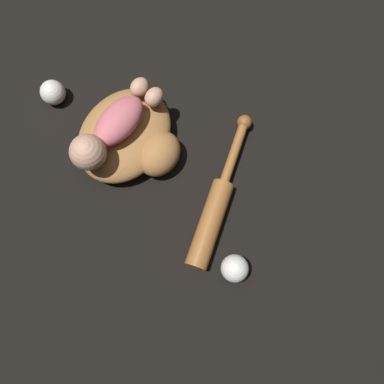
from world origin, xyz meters
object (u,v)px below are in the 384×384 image
object	(u,v)px
baby_figure	(111,129)
baseball_spare	(53,92)
baseball_bat	(216,206)
baseball	(235,268)
baseball_glove	(130,138)

from	to	relation	value
baby_figure	baseball_spare	distance (m)	0.29
baby_figure	baseball_bat	xyz separation A→B (m)	(-0.10, 0.33, -0.11)
baseball_spare	baseball	bearing A→B (deg)	95.34
baseball_bat	baseball_spare	bearing A→B (deg)	-76.12
baby_figure	baseball_bat	world-z (taller)	baby_figure
baseball_glove	baby_figure	distance (m)	0.10
baseball_glove	baseball_bat	size ratio (longest dim) A/B	0.89
baseball_glove	baseball_spare	world-z (taller)	baseball_glove
baseball_glove	baby_figure	world-z (taller)	baby_figure
baby_figure	baseball_glove	bearing A→B (deg)	163.44
baseball	baseball_spare	xyz separation A→B (m)	(0.07, -0.76, 0.00)
baby_figure	baseball_bat	distance (m)	0.36
baseball_glove	baseball	world-z (taller)	baseball_glove
baseball	baseball_spare	bearing A→B (deg)	-84.66
baseball_spare	baby_figure	bearing A→B (deg)	100.15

